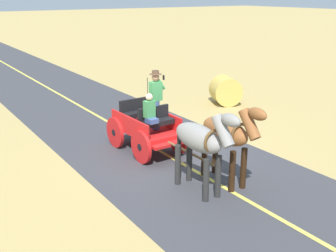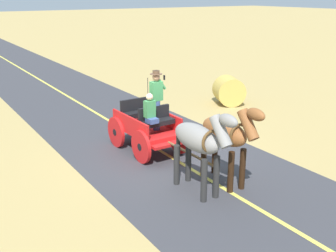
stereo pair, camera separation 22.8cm
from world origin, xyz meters
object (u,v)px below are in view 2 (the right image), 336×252
(horse_near_side, at_px, (227,134))
(hay_bale, at_px, (229,91))
(horse_off_side, at_px, (199,141))
(horse_drawn_carriage, at_px, (148,125))

(horse_near_side, xyz_separation_m, hay_bale, (-5.17, -5.85, -0.72))
(horse_near_side, xyz_separation_m, horse_off_side, (0.84, 0.02, 0.00))
(horse_drawn_carriage, distance_m, hay_bale, 6.32)
(hay_bale, bearing_deg, horse_drawn_carriage, 26.61)
(hay_bale, bearing_deg, horse_off_side, 44.28)
(horse_near_side, height_order, hay_bale, horse_near_side)
(horse_drawn_carriage, bearing_deg, horse_near_side, 98.92)
(horse_drawn_carriage, distance_m, horse_off_side, 3.10)
(horse_off_side, bearing_deg, horse_drawn_carriage, -96.92)
(hay_bale, bearing_deg, horse_near_side, 48.51)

